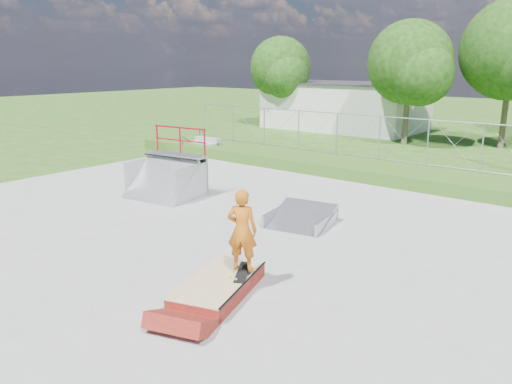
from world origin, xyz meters
TOP-DOWN VIEW (x-y plane):
  - ground at (0.00, 0.00)m, footprint 120.00×120.00m
  - concrete_pad at (0.00, 0.00)m, footprint 20.00×16.00m
  - grass_berm at (0.00, 9.50)m, footprint 24.00×3.00m
  - grind_box at (2.66, -2.05)m, footprint 1.72×2.48m
  - quarter_pipe at (-3.74, 2.15)m, footprint 2.49×2.19m
  - flat_bank_ramp at (1.52, 2.49)m, footprint 1.88×1.97m
  - skateboard at (2.89, -1.61)m, footprint 0.58×0.80m
  - skater at (2.89, -1.61)m, footprint 0.70×0.60m
  - concrete_stairs at (-8.50, 8.70)m, footprint 1.50×1.60m
  - chain_link_fence at (0.00, 10.50)m, footprint 20.00×0.06m
  - utility_building_flat at (-8.00, 22.00)m, footprint 10.00×6.00m
  - tree_left_near at (-1.75, 17.83)m, footprint 4.76×4.48m
  - tree_left_far at (-11.77, 19.85)m, footprint 4.42×4.16m

SIDE VIEW (x-z plane):
  - ground at x=0.00m, z-range 0.00..0.00m
  - concrete_pad at x=0.00m, z-range 0.00..0.04m
  - grind_box at x=2.66m, z-range 0.00..0.34m
  - flat_bank_ramp at x=1.52m, z-range 0.00..0.49m
  - grass_berm at x=0.00m, z-range 0.00..0.50m
  - skateboard at x=2.89m, z-range 0.32..0.44m
  - concrete_stairs at x=-8.50m, z-range 0.00..0.80m
  - quarter_pipe at x=-3.74m, z-range 0.00..2.27m
  - skater at x=2.89m, z-range 0.38..2.01m
  - chain_link_fence at x=0.00m, z-range 0.50..2.30m
  - utility_building_flat at x=-8.00m, z-range 0.00..3.00m
  - tree_left_far at x=-11.77m, z-range 0.85..7.02m
  - tree_left_near at x=-1.75m, z-range 0.91..7.56m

